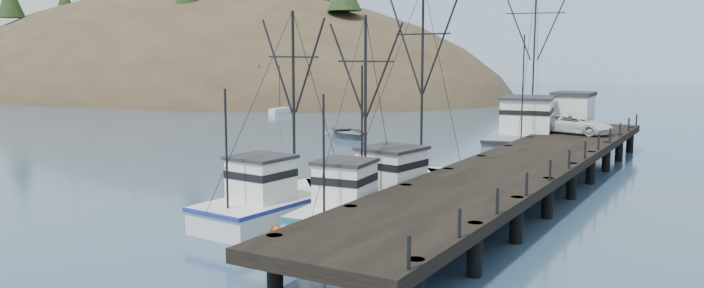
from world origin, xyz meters
name	(u,v)px	position (x,y,z in m)	size (l,w,h in m)	color
ground	(132,224)	(0.00, 0.00, 0.00)	(400.00, 400.00, 0.00)	navy
pier	(525,165)	(14.00, 16.00, 1.69)	(6.00, 44.00, 2.00)	black
headland	(177,113)	(-74.95, 78.61, -4.55)	(134.80, 78.00, 51.00)	#382D1E
distant_ridge	(687,82)	(10.00, 170.00, 0.00)	(360.00, 40.00, 26.00)	#9EB2C6
distant_ridge_far	(511,76)	(-40.00, 185.00, 0.00)	(180.00, 25.00, 18.00)	silver
moored_sailboats	(300,106)	(-29.41, 56.20, 0.33)	(11.26, 14.35, 6.35)	silver
trawler_near	(357,208)	(9.34, 5.10, 0.82)	(4.00, 9.78, 10.08)	silver
trawler_mid	(282,203)	(5.63, 4.28, 0.82)	(4.19, 10.33, 10.33)	silver
trawler_far	(409,190)	(9.61, 10.09, 0.82)	(5.11, 11.73, 11.87)	silver
work_vessel	(529,137)	(9.62, 32.03, 1.23)	(7.96, 17.70, 14.45)	slate
pier_shed	(573,109)	(12.50, 34.00, 3.42)	(3.00, 3.20, 2.80)	silver
pickup_truck	(576,124)	(13.79, 29.55, 2.72)	(2.38, 5.17, 1.44)	silver
motorboat	(349,137)	(-7.56, 32.77, 0.00)	(4.22, 5.91, 1.23)	slate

